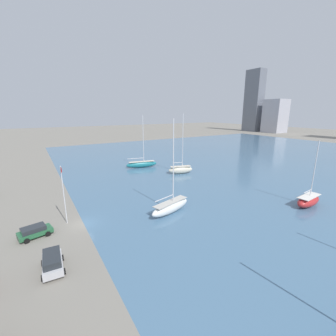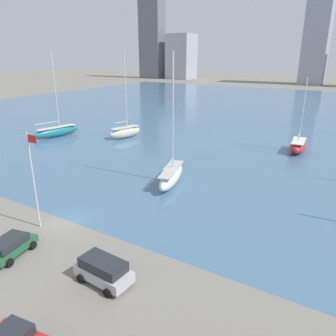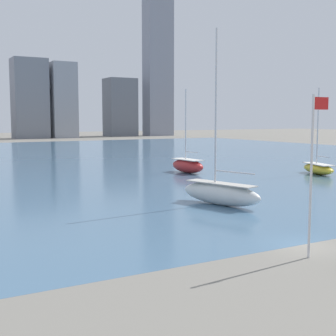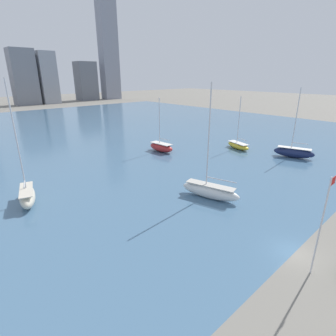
# 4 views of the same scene
# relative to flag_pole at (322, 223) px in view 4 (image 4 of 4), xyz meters

# --- Properties ---
(ground_plane) EXTENTS (500.00, 500.00, 0.00)m
(ground_plane) POSITION_rel_flag_pole_xyz_m (1.61, 2.19, -5.13)
(ground_plane) COLOR gray
(harbor_water) EXTENTS (180.00, 140.00, 0.00)m
(harbor_water) POSITION_rel_flag_pole_xyz_m (1.61, 72.19, -5.13)
(harbor_water) COLOR #476B89
(harbor_water) RESTS_ON ground_plane
(flag_pole) EXTENTS (1.24, 0.14, 9.32)m
(flag_pole) POSITION_rel_flag_pole_xyz_m (0.00, 0.00, 0.00)
(flag_pole) COLOR silver
(flag_pole) RESTS_ON ground_plane
(sailboat_cream) EXTENTS (3.87, 7.29, 16.67)m
(sailboat_cream) POSITION_rel_flag_pole_xyz_m (-14.92, 31.87, -3.90)
(sailboat_cream) COLOR beige
(sailboat_cream) RESTS_ON harbor_water
(sailboat_yellow) EXTENTS (4.32, 7.40, 12.31)m
(sailboat_yellow) POSITION_rel_flag_pole_xyz_m (31.54, 28.68, -4.26)
(sailboat_yellow) COLOR yellow
(sailboat_yellow) RESTS_ON harbor_water
(sailboat_navy) EXTENTS (4.41, 8.37, 14.59)m
(sailboat_navy) POSITION_rel_flag_pole_xyz_m (34.23, 16.49, -3.94)
(sailboat_navy) COLOR #19234C
(sailboat_navy) RESTS_ON harbor_water
(sailboat_white) EXTENTS (4.27, 8.95, 16.10)m
(sailboat_white) POSITION_rel_flag_pole_xyz_m (5.19, 15.97, -3.96)
(sailboat_white) COLOR white
(sailboat_white) RESTS_ON harbor_water
(sailboat_red) EXTENTS (3.04, 6.93, 12.23)m
(sailboat_red) POSITION_rel_flag_pole_xyz_m (16.07, 39.35, -4.03)
(sailboat_red) COLOR #B72828
(sailboat_red) RESTS_ON harbor_water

